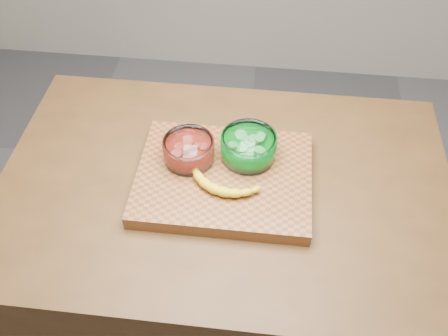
# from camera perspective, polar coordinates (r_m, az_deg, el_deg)

# --- Properties ---
(ground) EXTENTS (3.50, 3.50, 0.00)m
(ground) POSITION_cam_1_polar(r_m,az_deg,el_deg) (2.08, -0.00, -18.04)
(ground) COLOR #545458
(ground) RESTS_ON ground
(counter) EXTENTS (1.20, 0.80, 0.90)m
(counter) POSITION_cam_1_polar(r_m,az_deg,el_deg) (1.68, -0.00, -11.75)
(counter) COLOR #472D15
(counter) RESTS_ON ground
(cutting_board) EXTENTS (0.45, 0.35, 0.04)m
(cutting_board) POSITION_cam_1_polar(r_m,az_deg,el_deg) (1.30, -0.00, -1.18)
(cutting_board) COLOR brown
(cutting_board) RESTS_ON counter
(bowl_red) EXTENTS (0.13, 0.13, 0.06)m
(bowl_red) POSITION_cam_1_polar(r_m,az_deg,el_deg) (1.30, -4.04, 2.05)
(bowl_red) COLOR white
(bowl_red) RESTS_ON cutting_board
(bowl_green) EXTENTS (0.15, 0.15, 0.07)m
(bowl_green) POSITION_cam_1_polar(r_m,az_deg,el_deg) (1.30, 2.81, 2.41)
(bowl_green) COLOR white
(bowl_green) RESTS_ON cutting_board
(banana) EXTENTS (0.22, 0.14, 0.03)m
(banana) POSITION_cam_1_polar(r_m,az_deg,el_deg) (1.25, -0.03, -1.16)
(banana) COLOR gold
(banana) RESTS_ON cutting_board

